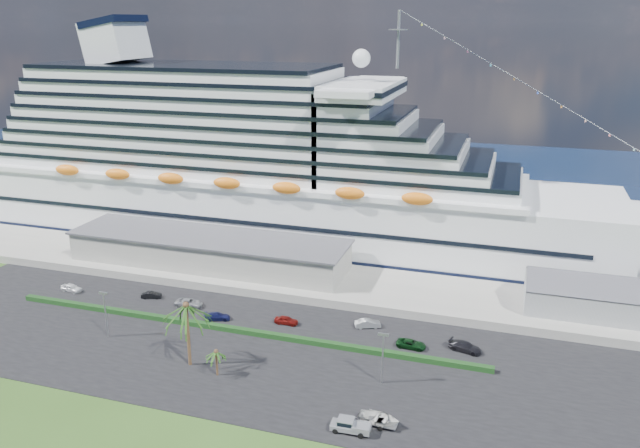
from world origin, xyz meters
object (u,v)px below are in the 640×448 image
(pickup_truck, at_px, (350,425))
(cruise_ship, at_px, (265,173))
(boat_trailer, at_px, (379,418))
(parked_car_3, at_px, (217,316))

(pickup_truck, bearing_deg, cruise_ship, 120.18)
(cruise_ship, height_order, boat_trailer, cruise_ship)
(cruise_ship, bearing_deg, pickup_truck, -59.82)
(cruise_ship, xyz_separation_m, pickup_truck, (40.00, -68.80, -15.54))
(parked_car_3, bearing_deg, boat_trailer, -140.14)
(boat_trailer, bearing_deg, parked_car_3, 147.92)
(cruise_ship, distance_m, boat_trailer, 80.78)
(parked_car_3, bearing_deg, pickup_truck, -145.67)
(parked_car_3, relative_size, pickup_truck, 0.85)
(parked_car_3, bearing_deg, cruise_ship, -7.06)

